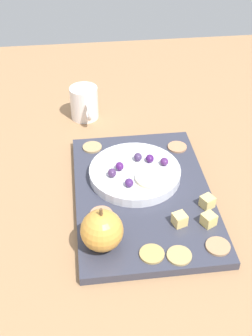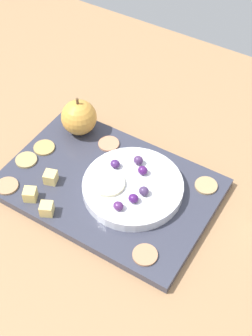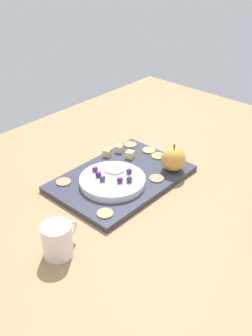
{
  "view_description": "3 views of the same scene",
  "coord_description": "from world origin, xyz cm",
  "px_view_note": "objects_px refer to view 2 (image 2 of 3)",
  "views": [
    {
      "loc": [
        60.67,
        -9.64,
        59.53
      ],
      "look_at": [
        -1.66,
        -1.95,
        9.53
      ],
      "focal_mm": 46.23,
      "sensor_mm": 36.0,
      "label": 1
    },
    {
      "loc": [
        -29.91,
        45.27,
        70.86
      ],
      "look_at": [
        -1.2,
        -1.41,
        9.06
      ],
      "focal_mm": 50.77,
      "sensor_mm": 36.0,
      "label": 2
    },
    {
      "loc": [
        -67.15,
        -62.49,
        65.97
      ],
      "look_at": [
        0.38,
        -1.4,
        9.59
      ],
      "focal_mm": 42.89,
      "sensor_mm": 36.0,
      "label": 3
    }
  ],
  "objects_px": {
    "serving_dish": "(133,187)",
    "platter": "(109,187)",
    "apple_whole": "(79,117)",
    "cracker_5": "(26,160)",
    "cheese_cube_0": "(51,177)",
    "grape_0": "(144,191)",
    "cracker_3": "(7,186)",
    "cracker_2": "(45,146)",
    "grape_2": "(143,170)",
    "cracker_1": "(145,255)",
    "cheese_cube_2": "(47,209)",
    "grape_5": "(138,160)",
    "cheese_cube_1": "(30,194)",
    "cracker_0": "(109,144)",
    "grape_3": "(115,164)",
    "grape_1": "(133,198)",
    "cracker_4": "(206,185)",
    "apple_slice_0": "(111,185)",
    "grape_4": "(118,206)"
  },
  "relations": [
    {
      "from": "cracker_0",
      "to": "grape_1",
      "type": "xyz_separation_m",
      "value": [
        -0.12,
        0.11,
        0.02
      ]
    },
    {
      "from": "serving_dish",
      "to": "platter",
      "type": "bearing_deg",
      "value": 12.81
    },
    {
      "from": "cracker_1",
      "to": "cheese_cube_1",
      "type": "bearing_deg",
      "value": 1.17
    },
    {
      "from": "cracker_3",
      "to": "cheese_cube_2",
      "type": "bearing_deg",
      "value": 175.33
    },
    {
      "from": "cracker_0",
      "to": "apple_slice_0",
      "type": "xyz_separation_m",
      "value": [
        -0.07,
        0.1,
        0.02
      ]
    },
    {
      "from": "cheese_cube_2",
      "to": "grape_3",
      "type": "bearing_deg",
      "value": -110.8
    },
    {
      "from": "grape_3",
      "to": "grape_5",
      "type": "xyz_separation_m",
      "value": [
        -0.03,
        -0.03,
        0.0
      ]
    },
    {
      "from": "cheese_cube_1",
      "to": "grape_3",
      "type": "bearing_deg",
      "value": -127.16
    },
    {
      "from": "grape_4",
      "to": "cracker_1",
      "type": "bearing_deg",
      "value": 150.22
    },
    {
      "from": "cracker_3",
      "to": "grape_5",
      "type": "distance_m",
      "value": 0.24
    },
    {
      "from": "apple_whole",
      "to": "cracker_1",
      "type": "relative_size",
      "value": 1.72
    },
    {
      "from": "grape_0",
      "to": "cracker_1",
      "type": "bearing_deg",
      "value": 121.47
    },
    {
      "from": "grape_5",
      "to": "cheese_cube_1",
      "type": "bearing_deg",
      "value": 50.62
    },
    {
      "from": "cracker_0",
      "to": "grape_4",
      "type": "bearing_deg",
      "value": 128.57
    },
    {
      "from": "cheese_cube_0",
      "to": "grape_2",
      "type": "relative_size",
      "value": 1.22
    },
    {
      "from": "cracker_2",
      "to": "grape_1",
      "type": "height_order",
      "value": "grape_1"
    },
    {
      "from": "cracker_4",
      "to": "grape_0",
      "type": "relative_size",
      "value": 2.28
    },
    {
      "from": "cheese_cube_2",
      "to": "grape_4",
      "type": "xyz_separation_m",
      "value": [
        -0.11,
        -0.06,
        0.02
      ]
    },
    {
      "from": "cracker_0",
      "to": "cracker_2",
      "type": "relative_size",
      "value": 1.0
    },
    {
      "from": "cracker_1",
      "to": "grape_3",
      "type": "xyz_separation_m",
      "value": [
        0.13,
        -0.12,
        0.02
      ]
    },
    {
      "from": "serving_dish",
      "to": "cracker_2",
      "type": "relative_size",
      "value": 4.38
    },
    {
      "from": "serving_dish",
      "to": "cracker_0",
      "type": "height_order",
      "value": "serving_dish"
    },
    {
      "from": "serving_dish",
      "to": "grape_5",
      "type": "height_order",
      "value": "grape_5"
    },
    {
      "from": "cracker_5",
      "to": "grape_2",
      "type": "bearing_deg",
      "value": -160.91
    },
    {
      "from": "cheese_cube_0",
      "to": "grape_2",
      "type": "xyz_separation_m",
      "value": [
        -0.14,
        -0.09,
        0.02
      ]
    },
    {
      "from": "cheese_cube_1",
      "to": "cracker_2",
      "type": "xyz_separation_m",
      "value": [
        0.06,
        -0.11,
        -0.01
      ]
    },
    {
      "from": "cracker_1",
      "to": "cracker_2",
      "type": "height_order",
      "value": "same"
    },
    {
      "from": "apple_whole",
      "to": "grape_1",
      "type": "relative_size",
      "value": 3.91
    },
    {
      "from": "grape_1",
      "to": "grape_5",
      "type": "distance_m",
      "value": 0.09
    },
    {
      "from": "cracker_5",
      "to": "platter",
      "type": "bearing_deg",
      "value": -168.27
    },
    {
      "from": "platter",
      "to": "grape_2",
      "type": "relative_size",
      "value": 21.06
    },
    {
      "from": "cheese_cube_1",
      "to": "grape_5",
      "type": "relative_size",
      "value": 1.22
    },
    {
      "from": "cheese_cube_0",
      "to": "grape_0",
      "type": "bearing_deg",
      "value": -163.43
    },
    {
      "from": "grape_5",
      "to": "apple_slice_0",
      "type": "distance_m",
      "value": 0.07
    },
    {
      "from": "serving_dish",
      "to": "cracker_5",
      "type": "distance_m",
      "value": 0.21
    },
    {
      "from": "cracker_2",
      "to": "cracker_5",
      "type": "relative_size",
      "value": 1.0
    },
    {
      "from": "grape_0",
      "to": "cracker_3",
      "type": "bearing_deg",
      "value": 24.14
    },
    {
      "from": "cracker_5",
      "to": "grape_5",
      "type": "relative_size",
      "value": 2.28
    },
    {
      "from": "apple_whole",
      "to": "cracker_5",
      "type": "xyz_separation_m",
      "value": [
        0.04,
        0.12,
        -0.03
      ]
    },
    {
      "from": "cheese_cube_1",
      "to": "apple_slice_0",
      "type": "distance_m",
      "value": 0.14
    },
    {
      "from": "grape_3",
      "to": "cracker_4",
      "type": "bearing_deg",
      "value": -158.86
    },
    {
      "from": "cheese_cube_0",
      "to": "cracker_3",
      "type": "bearing_deg",
      "value": 40.82
    },
    {
      "from": "cracker_1",
      "to": "cheese_cube_2",
      "type": "bearing_deg",
      "value": 4.48
    },
    {
      "from": "cheese_cube_1",
      "to": "cracker_0",
      "type": "bearing_deg",
      "value": -103.73
    },
    {
      "from": "cheese_cube_0",
      "to": "cracker_4",
      "type": "height_order",
      "value": "cheese_cube_0"
    },
    {
      "from": "serving_dish",
      "to": "grape_0",
      "type": "distance_m",
      "value": 0.03
    },
    {
      "from": "cracker_0",
      "to": "cracker_5",
      "type": "xyz_separation_m",
      "value": [
        0.11,
        0.12,
        0.0
      ]
    },
    {
      "from": "cheese_cube_0",
      "to": "cracker_2",
      "type": "distance_m",
      "value": 0.09
    },
    {
      "from": "apple_whole",
      "to": "grape_3",
      "type": "distance_m",
      "value": 0.13
    },
    {
      "from": "serving_dish",
      "to": "cheese_cube_1",
      "type": "xyz_separation_m",
      "value": [
        0.14,
        0.11,
        0.0
      ]
    }
  ]
}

